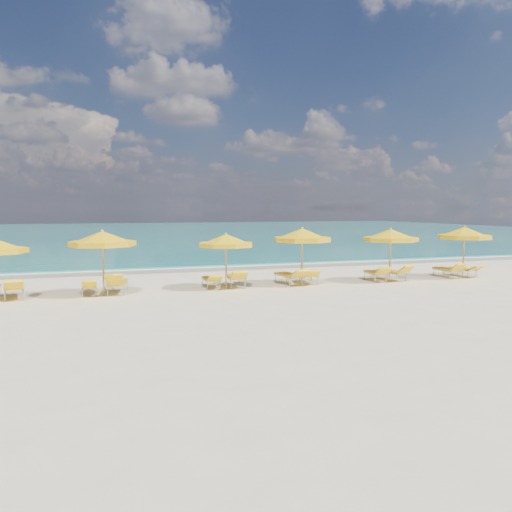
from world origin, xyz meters
name	(u,v)px	position (x,y,z in m)	size (l,w,h in m)	color
ground_plane	(267,289)	(0.00, 0.00, 0.00)	(120.00, 120.00, 0.00)	beige
ocean	(148,233)	(0.00, 48.00, 0.00)	(120.00, 80.00, 0.30)	#167C72
wet_sand_band	(223,268)	(0.00, 7.40, 0.00)	(120.00, 2.60, 0.01)	tan
foam_line	(220,266)	(0.00, 8.20, 0.00)	(120.00, 1.20, 0.03)	white
whitecap_near	(105,255)	(-6.00, 17.00, 0.00)	(14.00, 0.36, 0.05)	white
whitecap_far	(264,244)	(8.00, 24.00, 0.00)	(18.00, 0.30, 0.05)	white
umbrella_1	(102,239)	(-6.29, 0.40, 2.11)	(2.54, 2.54, 2.47)	tan
umbrella_2	(226,241)	(-1.57, 0.54, 1.94)	(2.42, 2.42, 2.27)	tan
umbrella_3	(302,236)	(1.71, 0.51, 2.10)	(2.77, 2.77, 2.47)	tan
umbrella_4	(391,236)	(5.79, 0.22, 2.04)	(2.83, 2.83, 2.39)	tan
umbrella_5	(464,233)	(9.70, 0.21, 2.08)	(2.80, 2.80, 2.44)	tan
lounger_0_right	(14,291)	(-9.40, 0.91, 0.24)	(0.93, 2.10, 0.82)	#A5A8AD
lounger_1_left	(89,289)	(-6.81, 0.84, 0.20)	(0.57, 1.64, 0.69)	#A5A8AD
lounger_1_right	(118,287)	(-5.78, 0.82, 0.24)	(0.95, 2.00, 0.91)	#A5A8AD
lounger_2_left	(211,283)	(-2.07, 1.04, 0.21)	(0.63, 1.81, 0.67)	#A5A8AD
lounger_2_right	(235,281)	(-1.05, 1.04, 0.24)	(0.81, 2.02, 0.81)	#A5A8AD
lounger_3_left	(289,279)	(1.29, 0.90, 0.24)	(0.92, 2.06, 0.79)	#A5A8AD
lounger_3_right	(308,278)	(2.23, 0.98, 0.21)	(0.92, 1.87, 0.71)	#A5A8AD
lounger_4_left	(376,276)	(5.35, 0.65, 0.22)	(0.82, 1.85, 0.76)	#A5A8AD
lounger_4_right	(392,275)	(6.24, 0.69, 0.23)	(0.91, 1.93, 0.81)	#A5A8AD
lounger_5_left	(447,273)	(9.17, 0.65, 0.22)	(0.67, 1.85, 0.80)	#A5A8AD
lounger_5_right	(464,272)	(10.23, 0.78, 0.20)	(0.72, 1.79, 0.65)	#A5A8AD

